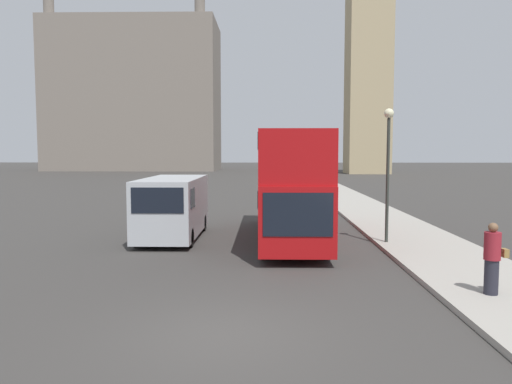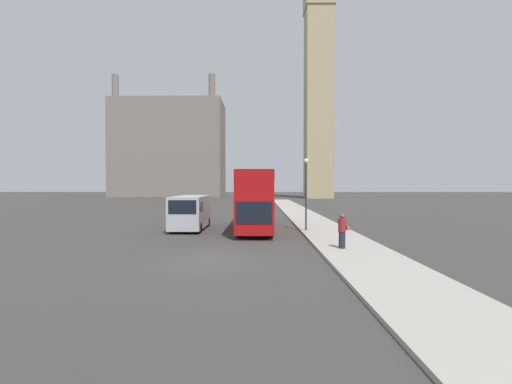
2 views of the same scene
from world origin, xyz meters
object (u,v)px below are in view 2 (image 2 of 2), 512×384
white_van (191,212)px  pedestrian (342,231)px  street_lamp (306,182)px  clock_tower (319,60)px  red_double_decker_bus (255,198)px

white_van → pedestrian: (9.22, -8.28, -0.32)m
pedestrian → street_lamp: size_ratio=0.35×
clock_tower → street_lamp: (-11.73, -62.63, -31.32)m
clock_tower → red_double_decker_bus: (-15.32, -61.25, -32.44)m
red_double_decker_bus → white_van: red_double_decker_bus is taller
pedestrian → red_double_decker_bus: bearing=118.1°
street_lamp → pedestrian: bearing=-83.0°
clock_tower → pedestrian: bearing=-98.9°
street_lamp → clock_tower: bearing=79.4°
red_double_decker_bus → pedestrian: 9.51m
red_double_decker_bus → white_van: (-4.78, -0.02, -1.04)m
clock_tower → white_van: bearing=-108.2°
white_van → street_lamp: (8.37, -1.36, 2.17)m
red_double_decker_bus → pedestrian: bearing=-61.9°
clock_tower → street_lamp: 71.00m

